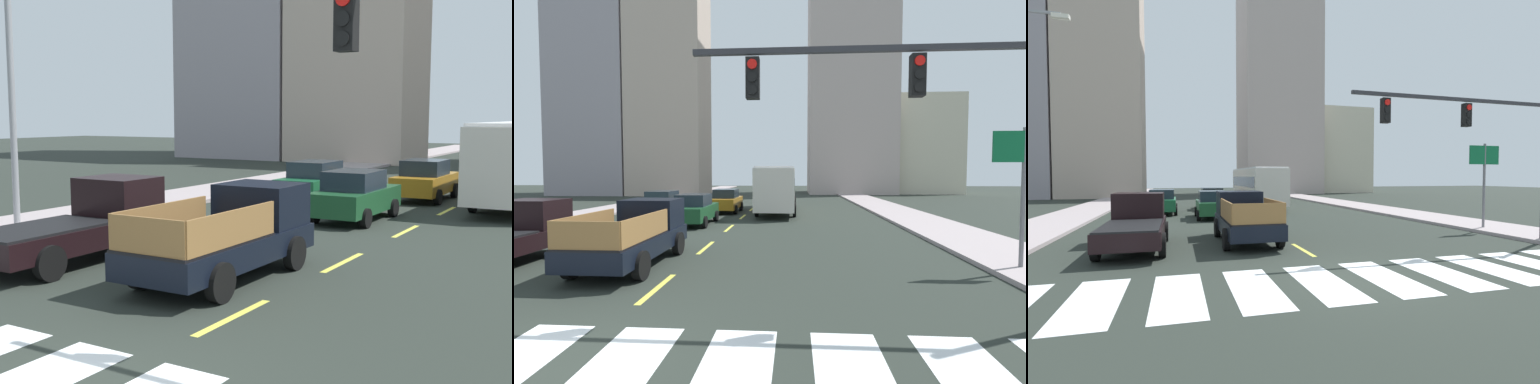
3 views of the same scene
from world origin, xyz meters
The scene contains 24 objects.
ground_plane centered at (0.00, 0.00, 0.00)m, with size 160.00×160.00×0.00m, color #272D27.
sidewalk_right centered at (10.82, 18.00, 0.07)m, with size 3.53×110.00×0.15m, color #A29495.
sidewalk_left centered at (-10.82, 18.00, 0.07)m, with size 3.53×110.00×0.15m, color #A29495.
crosswalk_stripe_5 centered at (0.86, 0.00, 0.00)m, with size 1.11×3.36×0.01m, color silver.
crosswalk_stripe_6 centered at (2.57, 0.00, 0.00)m, with size 1.11×3.36×0.01m, color silver.
lane_dash_0 centered at (0.00, 4.00, 0.00)m, with size 0.16×2.40×0.01m, color #D6CE49.
lane_dash_1 centered at (0.00, 9.00, 0.00)m, with size 0.16×2.40×0.01m, color #D6CE49.
lane_dash_2 centered at (0.00, 14.00, 0.00)m, with size 0.16×2.40×0.01m, color #D6CE49.
lane_dash_3 centered at (0.00, 19.00, 0.00)m, with size 0.16×2.40×0.01m, color #D6CE49.
lane_dash_4 centered at (0.00, 24.00, 0.00)m, with size 0.16×2.40×0.01m, color #D6CE49.
lane_dash_5 centered at (0.00, 29.00, 0.00)m, with size 0.16×2.40×0.01m, color #D6CE49.
lane_dash_6 centered at (0.00, 34.00, 0.00)m, with size 0.16×2.40×0.01m, color #D6CE49.
lane_dash_7 centered at (0.00, 39.00, 0.00)m, with size 0.16×2.40×0.01m, color #D6CE49.
pickup_stakebed centered at (-1.66, 6.61, 0.94)m, with size 2.18×5.20×1.96m.
city_bus centered at (2.17, 22.11, 1.95)m, with size 2.72×10.80×3.32m.
sedan_far centered at (-5.30, 18.72, 0.86)m, with size 2.02×4.40×1.72m.
sedan_mid centered at (-2.19, 15.22, 0.86)m, with size 2.02×4.40×1.72m.
sedan_near_right centered at (-1.62, 21.79, 0.86)m, with size 2.02×4.40×1.72m.
traffic_signal_gantry centered at (6.99, 2.85, 4.18)m, with size 8.45×0.27×6.00m.
direction_sign_green centered at (10.01, 6.19, 3.03)m, with size 1.70×0.12×4.20m.
tower_tall_centre centered at (11.34, 49.28, 19.96)m, with size 11.80×10.36×39.92m, color #B7A59E.
block_mid_left centered at (21.57, 50.32, 6.88)m, with size 9.80×9.32×13.77m, color beige.
block_mid_right centered at (-23.31, 44.78, 13.98)m, with size 10.32×10.98×27.97m, color #978F97.
block_low_left centered at (-13.16, 42.84, 14.55)m, with size 9.57×7.01×29.10m, color #BAA594.
Camera 2 is at (3.44, -4.77, 2.88)m, focal length 25.49 mm.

